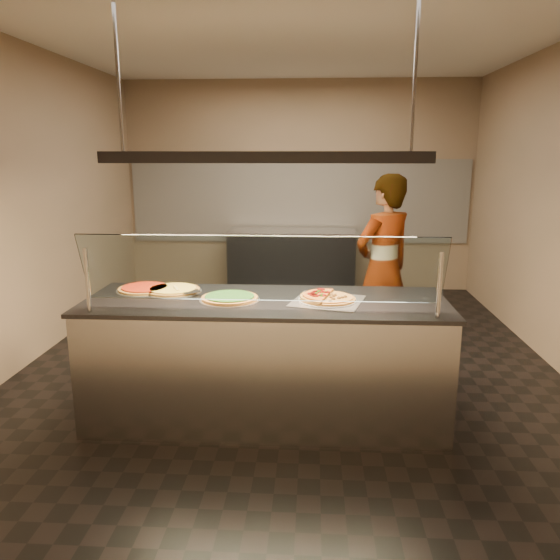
# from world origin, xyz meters

# --- Properties ---
(ground) EXTENTS (5.00, 6.00, 0.02)m
(ground) POSITION_xyz_m (0.00, 0.00, -0.01)
(ground) COLOR black
(ground) RESTS_ON ground
(ceiling) EXTENTS (5.00, 6.00, 0.02)m
(ceiling) POSITION_xyz_m (0.00, 0.00, 3.01)
(ceiling) COLOR silver
(ceiling) RESTS_ON wall_back
(wall_back) EXTENTS (5.00, 0.02, 3.00)m
(wall_back) POSITION_xyz_m (0.00, 3.01, 1.50)
(wall_back) COLOR #997D63
(wall_back) RESTS_ON ground
(wall_front) EXTENTS (5.00, 0.02, 3.00)m
(wall_front) POSITION_xyz_m (0.00, -3.01, 1.50)
(wall_front) COLOR #997D63
(wall_front) RESTS_ON ground
(wall_left) EXTENTS (0.02, 6.00, 3.00)m
(wall_left) POSITION_xyz_m (-2.51, 0.00, 1.50)
(wall_left) COLOR #997D63
(wall_left) RESTS_ON ground
(tile_band) EXTENTS (4.90, 0.02, 1.20)m
(tile_band) POSITION_xyz_m (0.00, 2.98, 1.30)
(tile_band) COLOR silver
(tile_band) RESTS_ON wall_back
(serving_counter) EXTENTS (2.65, 0.94, 0.93)m
(serving_counter) POSITION_xyz_m (-0.13, -1.18, 0.47)
(serving_counter) COLOR #B7B7BC
(serving_counter) RESTS_ON ground
(sneeze_guard) EXTENTS (2.41, 0.18, 0.54)m
(sneeze_guard) POSITION_xyz_m (-0.13, -1.52, 1.23)
(sneeze_guard) COLOR #B7B7BC
(sneeze_guard) RESTS_ON serving_counter
(perforated_tray) EXTENTS (0.59, 0.59, 0.01)m
(perforated_tray) POSITION_xyz_m (0.32, -1.20, 0.94)
(perforated_tray) COLOR silver
(perforated_tray) RESTS_ON serving_counter
(half_pizza_pepperoni) EXTENTS (0.29, 0.43, 0.05)m
(half_pizza_pepperoni) POSITION_xyz_m (0.23, -1.20, 0.96)
(half_pizza_pepperoni) COLOR brown
(half_pizza_pepperoni) RESTS_ON perforated_tray
(half_pizza_sausage) EXTENTS (0.29, 0.43, 0.04)m
(half_pizza_sausage) POSITION_xyz_m (0.42, -1.20, 0.96)
(half_pizza_sausage) COLOR brown
(half_pizza_sausage) RESTS_ON perforated_tray
(pizza_spinach) EXTENTS (0.44, 0.44, 0.03)m
(pizza_spinach) POSITION_xyz_m (-0.39, -1.21, 0.95)
(pizza_spinach) COLOR silver
(pizza_spinach) RESTS_ON serving_counter
(pizza_cheese) EXTENTS (0.44, 0.44, 0.03)m
(pizza_cheese) POSITION_xyz_m (-0.87, -0.98, 0.94)
(pizza_cheese) COLOR silver
(pizza_cheese) RESTS_ON serving_counter
(pizza_tomato) EXTENTS (0.43, 0.43, 0.03)m
(pizza_tomato) POSITION_xyz_m (-1.10, -0.95, 0.94)
(pizza_tomato) COLOR silver
(pizza_tomato) RESTS_ON serving_counter
(pizza_spatula) EXTENTS (0.25, 0.21, 0.02)m
(pizza_spatula) POSITION_xyz_m (-0.78, -1.04, 0.96)
(pizza_spatula) COLOR #B7B7BC
(pizza_spatula) RESTS_ON pizza_spinach
(prep_table) EXTENTS (1.79, 0.74, 0.93)m
(prep_table) POSITION_xyz_m (-0.08, 2.55, 0.47)
(prep_table) COLOR #2E2E32
(prep_table) RESTS_ON ground
(worker) EXTENTS (0.78, 0.74, 1.80)m
(worker) POSITION_xyz_m (0.90, 0.17, 0.90)
(worker) COLOR #393343
(worker) RESTS_ON ground
(heat_lamp_housing) EXTENTS (2.30, 0.18, 0.08)m
(heat_lamp_housing) POSITION_xyz_m (-0.13, -1.18, 1.95)
(heat_lamp_housing) COLOR #2E2E32
(heat_lamp_housing) RESTS_ON ceiling
(lamp_rod_left) EXTENTS (0.02, 0.02, 1.01)m
(lamp_rod_left) POSITION_xyz_m (-1.13, -1.18, 2.50)
(lamp_rod_left) COLOR #B7B7BC
(lamp_rod_left) RESTS_ON ceiling
(lamp_rod_right) EXTENTS (0.02, 0.02, 1.01)m
(lamp_rod_right) POSITION_xyz_m (0.87, -1.18, 2.50)
(lamp_rod_right) COLOR #B7B7BC
(lamp_rod_right) RESTS_ON ceiling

